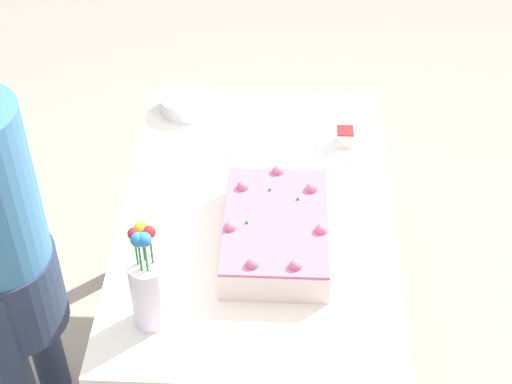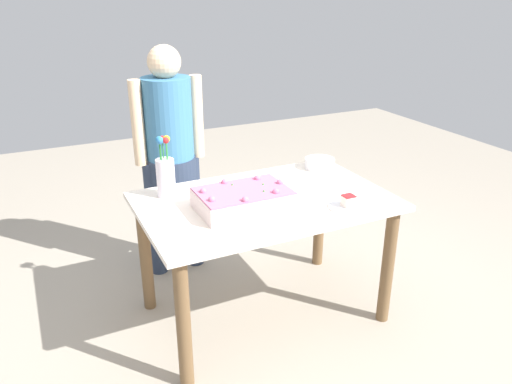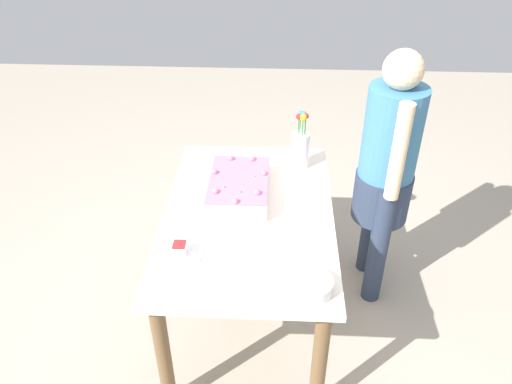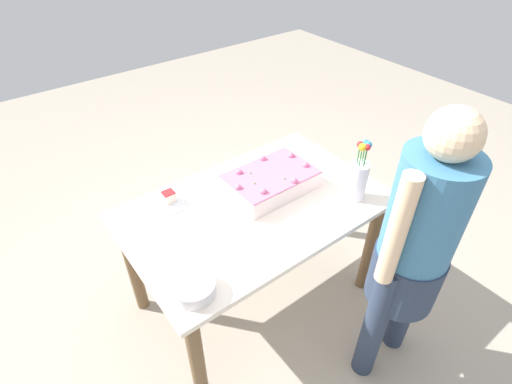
% 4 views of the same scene
% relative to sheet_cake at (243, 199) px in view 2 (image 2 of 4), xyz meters
% --- Properties ---
extents(ground_plane, '(8.00, 8.00, 0.00)m').
position_rel_sheet_cake_xyz_m(ground_plane, '(0.15, 0.06, -0.79)').
color(ground_plane, '#A39888').
extents(dining_table, '(1.34, 0.86, 0.74)m').
position_rel_sheet_cake_xyz_m(dining_table, '(0.15, 0.06, -0.17)').
color(dining_table, white).
rests_on(dining_table, ground_plane).
extents(sheet_cake, '(0.47, 0.31, 0.13)m').
position_rel_sheet_cake_xyz_m(sheet_cake, '(0.00, 0.00, 0.00)').
color(sheet_cake, '#F5DBD5').
rests_on(sheet_cake, dining_table).
extents(serving_plate_with_slice, '(0.20, 0.20, 0.07)m').
position_rel_sheet_cake_xyz_m(serving_plate_with_slice, '(0.49, -0.23, -0.04)').
color(serving_plate_with_slice, white).
rests_on(serving_plate_with_slice, dining_table).
extents(cake_knife, '(0.20, 0.16, 0.00)m').
position_rel_sheet_cake_xyz_m(cake_knife, '(0.52, 0.10, -0.05)').
color(cake_knife, silver).
rests_on(cake_knife, dining_table).
extents(flower_vase, '(0.10, 0.10, 0.34)m').
position_rel_sheet_cake_xyz_m(flower_vase, '(-0.31, 0.33, 0.08)').
color(flower_vase, white).
rests_on(flower_vase, dining_table).
extents(fruit_bowl, '(0.19, 0.19, 0.06)m').
position_rel_sheet_cake_xyz_m(fruit_bowl, '(0.69, 0.35, -0.02)').
color(fruit_bowl, silver).
rests_on(fruit_bowl, dining_table).
extents(person_standing, '(0.45, 0.31, 1.49)m').
position_rel_sheet_cake_xyz_m(person_standing, '(-0.15, 0.79, 0.06)').
color(person_standing, '#2A364D').
rests_on(person_standing, ground_plane).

